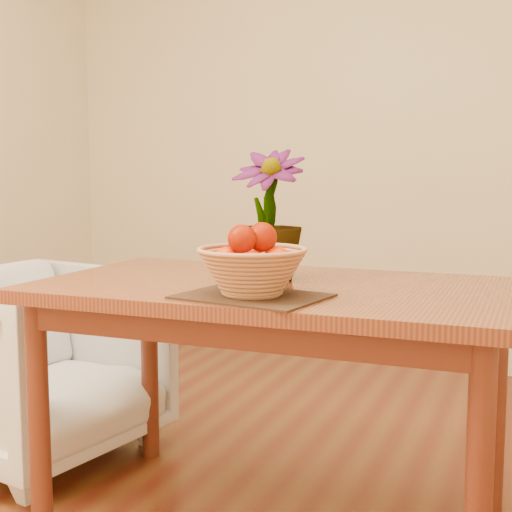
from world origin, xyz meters
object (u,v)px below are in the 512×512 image
at_px(wicker_basket, 252,273).
at_px(armchair, 38,354).
at_px(potted_plant, 267,215).
at_px(table, 275,312).

relative_size(wicker_basket, armchair, 0.37).
distance_m(wicker_basket, potted_plant, 0.34).
bearing_deg(wicker_basket, armchair, 158.32).
bearing_deg(potted_plant, armchair, 170.20).
xyz_separation_m(table, potted_plant, (-0.05, 0.06, 0.29)).
xyz_separation_m(potted_plant, armchair, (-0.97, 0.12, -0.56)).
distance_m(table, armchair, 1.07).
bearing_deg(table, wicker_basket, -83.95).
height_order(table, wicker_basket, wicker_basket).
xyz_separation_m(table, armchair, (-1.02, 0.18, -0.27)).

